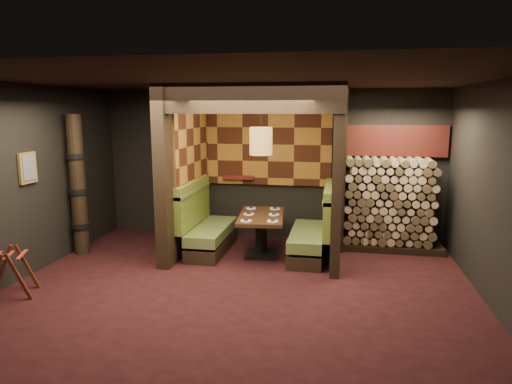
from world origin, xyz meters
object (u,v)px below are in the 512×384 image
(dining_table, at_px, (261,228))
(pendant_lamp, at_px, (261,141))
(booth_bench_left, at_px, (206,228))
(luggage_rack, at_px, (10,271))
(booth_bench_right, at_px, (314,234))
(firewood_stack, at_px, (393,204))
(totem_column, at_px, (78,186))

(dining_table, height_order, pendant_lamp, pendant_lamp)
(booth_bench_left, distance_m, luggage_rack, 3.13)
(booth_bench_right, distance_m, pendant_lamp, 1.80)
(booth_bench_right, distance_m, luggage_rack, 4.58)
(booth_bench_left, relative_size, pendant_lamp, 1.44)
(dining_table, distance_m, pendant_lamp, 1.48)
(booth_bench_right, relative_size, dining_table, 1.12)
(luggage_rack, bearing_deg, firewood_stack, 30.54)
(booth_bench_left, distance_m, firewood_stack, 3.35)
(booth_bench_left, bearing_deg, totem_column, -165.25)
(booth_bench_left, bearing_deg, dining_table, -5.84)
(booth_bench_left, bearing_deg, pendant_lamp, -8.64)
(booth_bench_right, relative_size, totem_column, 0.67)
(firewood_stack, bearing_deg, booth_bench_left, -167.83)
(booth_bench_left, height_order, pendant_lamp, pendant_lamp)
(luggage_rack, xyz_separation_m, totem_column, (-0.08, 1.85, 0.84))
(booth_bench_right, height_order, firewood_stack, firewood_stack)
(booth_bench_right, bearing_deg, booth_bench_left, 180.00)
(pendant_lamp, bearing_deg, firewood_stack, 20.85)
(pendant_lamp, bearing_deg, booth_bench_left, 171.36)
(luggage_rack, relative_size, totem_column, 0.31)
(booth_bench_right, distance_m, firewood_stack, 1.58)
(booth_bench_left, distance_m, dining_table, 1.02)
(dining_table, bearing_deg, luggage_rack, -142.70)
(dining_table, relative_size, firewood_stack, 0.83)
(booth_bench_left, xyz_separation_m, firewood_stack, (3.25, 0.70, 0.42))
(totem_column, bearing_deg, booth_bench_right, 7.86)
(totem_column, height_order, firewood_stack, totem_column)
(luggage_rack, height_order, firewood_stack, firewood_stack)
(totem_column, bearing_deg, firewood_stack, 13.19)
(dining_table, relative_size, luggage_rack, 1.90)
(dining_table, relative_size, totem_column, 0.60)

